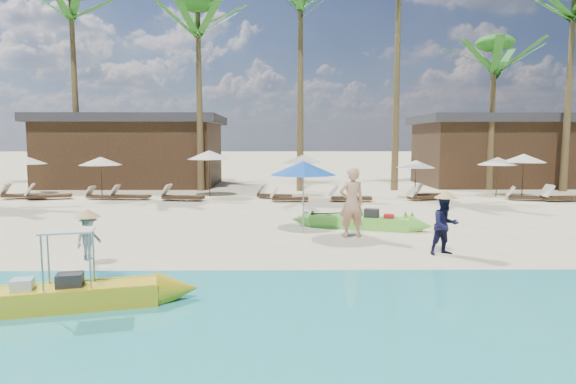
{
  "coord_description": "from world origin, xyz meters",
  "views": [
    {
      "loc": [
        1.19,
        -12.38,
        2.71
      ],
      "look_at": [
        1.35,
        2.0,
        1.2
      ],
      "focal_mm": 30.0,
      "sensor_mm": 36.0,
      "label": 1
    }
  ],
  "objects_px": {
    "tourist": "(352,203)",
    "blue_umbrella": "(303,168)",
    "green_canoe": "(359,222)",
    "yellow_canoe": "(57,297)"
  },
  "relations": [
    {
      "from": "yellow_canoe",
      "to": "tourist",
      "type": "bearing_deg",
      "value": 31.88
    },
    {
      "from": "green_canoe",
      "to": "blue_umbrella",
      "type": "relative_size",
      "value": 2.23
    },
    {
      "from": "green_canoe",
      "to": "tourist",
      "type": "distance_m",
      "value": 1.71
    },
    {
      "from": "green_canoe",
      "to": "blue_umbrella",
      "type": "height_order",
      "value": "blue_umbrella"
    },
    {
      "from": "green_canoe",
      "to": "tourist",
      "type": "xyz_separation_m",
      "value": [
        -0.45,
        -1.45,
        0.79
      ]
    },
    {
      "from": "green_canoe",
      "to": "yellow_canoe",
      "type": "height_order",
      "value": "yellow_canoe"
    },
    {
      "from": "tourist",
      "to": "blue_umbrella",
      "type": "height_order",
      "value": "blue_umbrella"
    },
    {
      "from": "tourist",
      "to": "green_canoe",
      "type": "bearing_deg",
      "value": -117.72
    },
    {
      "from": "yellow_canoe",
      "to": "blue_umbrella",
      "type": "bearing_deg",
      "value": 42.64
    },
    {
      "from": "yellow_canoe",
      "to": "blue_umbrella",
      "type": "xyz_separation_m",
      "value": [
        4.25,
        6.53,
        1.72
      ]
    }
  ]
}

